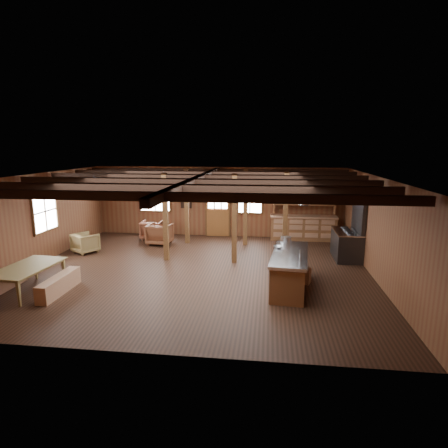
{
  "coord_description": "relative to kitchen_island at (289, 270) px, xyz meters",
  "views": [
    {
      "loc": [
        2.04,
        -10.33,
        3.62
      ],
      "look_at": [
        0.74,
        0.44,
        1.35
      ],
      "focal_mm": 30.0,
      "sensor_mm": 36.0,
      "label": 1
    }
  ],
  "objects": [
    {
      "name": "room",
      "position": [
        -2.62,
        0.99,
        0.92
      ],
      "size": [
        10.04,
        9.04,
        2.84
      ],
      "color": "black",
      "rests_on": "ground"
    },
    {
      "name": "ceiling_joists",
      "position": [
        -2.62,
        1.17,
        2.2
      ],
      "size": [
        9.8,
        8.82,
        0.18
      ],
      "color": "black",
      "rests_on": "ceiling"
    },
    {
      "name": "timber_posts",
      "position": [
        -2.1,
        3.07,
        0.92
      ],
      "size": [
        3.95,
        2.35,
        2.8
      ],
      "color": "#402312",
      "rests_on": "floor"
    },
    {
      "name": "back_door",
      "position": [
        -2.62,
        5.44,
        0.4
      ],
      "size": [
        1.02,
        0.08,
        2.15
      ],
      "color": "brown",
      "rests_on": "floor"
    },
    {
      "name": "window_back_left",
      "position": [
        -5.22,
        5.45,
        1.12
      ],
      "size": [
        1.32,
        0.06,
        1.32
      ],
      "color": "white",
      "rests_on": "wall_back"
    },
    {
      "name": "window_back_right",
      "position": [
        -1.32,
        5.45,
        1.12
      ],
      "size": [
        1.02,
        0.06,
        1.32
      ],
      "color": "white",
      "rests_on": "wall_back"
    },
    {
      "name": "window_left",
      "position": [
        -7.58,
        1.49,
        1.12
      ],
      "size": [
        0.14,
        1.24,
        1.32
      ],
      "color": "white",
      "rests_on": "wall_back"
    },
    {
      "name": "notice_boards",
      "position": [
        -4.12,
        5.45,
        1.16
      ],
      "size": [
        1.08,
        0.03,
        0.9
      ],
      "color": "silver",
      "rests_on": "wall_back"
    },
    {
      "name": "back_counter",
      "position": [
        0.78,
        5.2,
        0.12
      ],
      "size": [
        2.55,
        0.6,
        2.45
      ],
      "color": "brown",
      "rests_on": "floor"
    },
    {
      "name": "pendant_lamps",
      "position": [
        -4.87,
        1.99,
        1.77
      ],
      "size": [
        1.86,
        2.36,
        0.66
      ],
      "color": "#313134",
      "rests_on": "ceiling"
    },
    {
      "name": "pot_rack",
      "position": [
        0.34,
        1.34,
        1.82
      ],
      "size": [
        0.39,
        3.0,
        0.45
      ],
      "color": "#313134",
      "rests_on": "ceiling"
    },
    {
      "name": "kitchen_island",
      "position": [
        0.0,
        0.0,
        0.0
      ],
      "size": [
        1.13,
        2.58,
        1.2
      ],
      "rotation": [
        0.0,
        0.0,
        -0.1
      ],
      "color": "brown",
      "rests_on": "floor"
    },
    {
      "name": "step_stool",
      "position": [
        0.38,
        0.41,
        -0.28
      ],
      "size": [
        0.53,
        0.45,
        0.4
      ],
      "primitive_type": "cube",
      "rotation": [
        0.0,
        0.0,
        -0.32
      ],
      "color": "#9A6646",
      "rests_on": "floor"
    },
    {
      "name": "commercial_range",
      "position": [
        2.03,
        2.86,
        0.15
      ],
      "size": [
        0.81,
        1.57,
        1.94
      ],
      "color": "#313134",
      "rests_on": "floor"
    },
    {
      "name": "dining_table",
      "position": [
        -6.52,
        -1.07,
        -0.15
      ],
      "size": [
        1.19,
        1.96,
        0.66
      ],
      "primitive_type": "imported",
      "rotation": [
        0.0,
        0.0,
        1.5
      ],
      "color": "olive",
      "rests_on": "floor"
    },
    {
      "name": "bench_wall",
      "position": [
        -7.27,
        -1.07,
        -0.27
      ],
      "size": [
        0.29,
        1.54,
        0.42
      ],
      "primitive_type": "cube",
      "color": "#9A6646",
      "rests_on": "floor"
    },
    {
      "name": "bench_aisle",
      "position": [
        -5.73,
        -1.07,
        -0.26
      ],
      "size": [
        0.3,
        1.61,
        0.44
      ],
      "primitive_type": "cube",
      "color": "#9A6646",
      "rests_on": "floor"
    },
    {
      "name": "armchair_a",
      "position": [
        -5.14,
        4.63,
        -0.11
      ],
      "size": [
        0.81,
        0.83,
        0.73
      ],
      "primitive_type": "imported",
      "rotation": [
        0.0,
        0.0,
        3.18
      ],
      "color": "brown",
      "rests_on": "floor"
    },
    {
      "name": "armchair_b",
      "position": [
        -4.6,
        3.86,
        -0.09
      ],
      "size": [
        0.91,
        0.93,
        0.78
      ],
      "primitive_type": "imported",
      "rotation": [
        0.0,
        0.0,
        3.06
      ],
      "color": "brown",
      "rests_on": "floor"
    },
    {
      "name": "armchair_c",
      "position": [
        -6.82,
        2.47,
        -0.14
      ],
      "size": [
        1.02,
        1.02,
        0.68
      ],
      "primitive_type": "imported",
      "rotation": [
        0.0,
        0.0,
        2.57
      ],
      "color": "olive",
      "rests_on": "floor"
    },
    {
      "name": "counter_pot",
      "position": [
        -0.07,
        1.0,
        0.55
      ],
      "size": [
        0.29,
        0.29,
        0.18
      ],
      "primitive_type": "cylinder",
      "color": "silver",
      "rests_on": "kitchen_island"
    },
    {
      "name": "bowl",
      "position": [
        -0.3,
        0.42,
        0.49
      ],
      "size": [
        0.29,
        0.29,
        0.06
      ],
      "primitive_type": "imported",
      "rotation": [
        0.0,
        0.0,
        0.33
      ],
      "color": "silver",
      "rests_on": "kitchen_island"
    }
  ]
}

